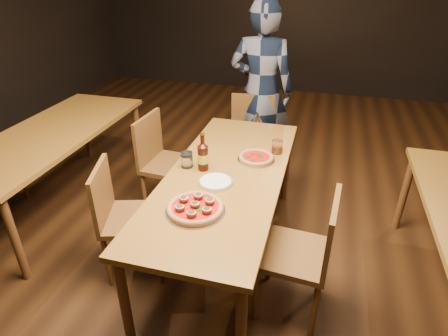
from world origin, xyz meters
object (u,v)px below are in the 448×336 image
(plate_stack, at_px, (216,182))
(chair_end, at_px, (250,141))
(pizza_margherita, at_px, (256,158))
(chair_main_nw, at_px, (134,218))
(chair_main_e, at_px, (293,252))
(beer_bottle, at_px, (203,157))
(water_glass, at_px, (187,160))
(table_main, at_px, (226,182))
(pizza_meatball, at_px, (195,208))
(table_left, at_px, (51,139))
(chair_main_sw, at_px, (171,164))
(diner, at_px, (261,91))
(amber_glass, at_px, (277,147))

(plate_stack, bearing_deg, chair_end, 91.55)
(pizza_margherita, bearing_deg, chair_main_nw, -143.72)
(chair_main_e, height_order, beer_bottle, beer_bottle)
(chair_main_e, bearing_deg, water_glass, -110.67)
(table_main, distance_m, pizza_meatball, 0.50)
(beer_bottle, bearing_deg, pizza_meatball, -77.14)
(chair_main_e, bearing_deg, pizza_margherita, -144.91)
(table_left, bearing_deg, pizza_margherita, -1.19)
(chair_main_sw, distance_m, water_glass, 0.67)
(plate_stack, distance_m, diner, 1.63)
(pizza_meatball, height_order, amber_glass, amber_glass)
(pizza_meatball, height_order, water_glass, water_glass)
(chair_main_nw, relative_size, amber_glass, 8.55)
(table_left, bearing_deg, beer_bottle, -10.68)
(table_left, distance_m, amber_glass, 2.01)
(table_left, bearing_deg, chair_main_e, -16.71)
(chair_end, bearing_deg, water_glass, -107.03)
(chair_main_nw, bearing_deg, amber_glass, -68.61)
(table_left, distance_m, chair_main_nw, 1.27)
(water_glass, bearing_deg, diner, 79.45)
(table_left, height_order, amber_glass, amber_glass)
(chair_end, bearing_deg, table_left, -157.65)
(chair_main_nw, distance_m, chair_main_sw, 0.79)
(table_left, distance_m, chair_main_e, 2.35)
(chair_main_sw, distance_m, beer_bottle, 0.77)
(pizza_margherita, bearing_deg, table_left, 178.81)
(beer_bottle, bearing_deg, chair_main_e, -28.31)
(pizza_meatball, relative_size, water_glass, 3.25)
(table_left, bearing_deg, pizza_meatball, -25.67)
(table_main, bearing_deg, chair_main_nw, -153.32)
(chair_main_nw, height_order, beer_bottle, beer_bottle)
(pizza_margherita, height_order, diner, diner)
(chair_main_sw, distance_m, amber_glass, 1.00)
(chair_main_nw, xyz_separation_m, amber_glass, (0.90, 0.72, 0.35))
(table_left, xyz_separation_m, water_glass, (1.40, -0.28, 0.13))
(chair_main_sw, relative_size, water_glass, 8.45)
(pizza_meatball, relative_size, beer_bottle, 1.33)
(water_glass, bearing_deg, amber_glass, 33.66)
(table_main, height_order, chair_main_nw, chair_main_nw)
(chair_main_nw, bearing_deg, beer_bottle, -71.18)
(plate_stack, height_order, amber_glass, amber_glass)
(pizza_meatball, xyz_separation_m, pizza_margherita, (0.22, 0.75, -0.01))
(table_main, xyz_separation_m, beer_bottle, (-0.17, 0.01, 0.17))
(chair_end, relative_size, amber_glass, 8.77)
(pizza_meatball, relative_size, diner, 0.20)
(beer_bottle, distance_m, water_glass, 0.14)
(chair_main_e, xyz_separation_m, water_glass, (-0.84, 0.39, 0.34))
(pizza_meatball, distance_m, diner, 1.97)
(water_glass, bearing_deg, chair_main_e, -25.10)
(chair_end, xyz_separation_m, diner, (0.04, 0.31, 0.43))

